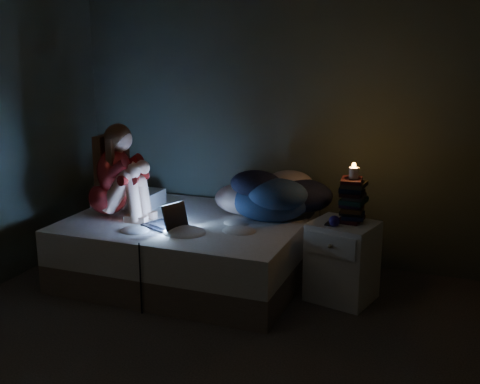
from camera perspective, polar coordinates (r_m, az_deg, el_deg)
The scene contains 12 objects.
floor at distance 3.93m, azimuth -6.12°, elevation -14.88°, with size 3.60×3.80×0.02m, color black.
wall_back at distance 5.24m, azimuth 3.08°, elevation 7.63°, with size 3.60×0.02×2.60m, color #40473A.
bed at distance 4.90m, azimuth -5.06°, elevation -5.43°, with size 1.84×1.38×0.51m, color beige, non-canonical shape.
pillow at distance 5.28m, azimuth -10.08°, elevation -0.56°, with size 0.46×0.33×0.13m, color silver.
woman at distance 4.91m, azimuth -12.57°, elevation 2.04°, with size 0.48×0.31×0.77m, color maroon, non-canonical shape.
laptop at distance 4.60m, azimuth -7.28°, elevation -2.03°, with size 0.31×0.22×0.22m, color black, non-canonical shape.
clothes_pile at distance 4.82m, azimuth 2.86°, elevation -0.06°, with size 0.68×0.54×0.41m, color navy, non-canonical shape.
nightstand at distance 4.56m, azimuth 9.71°, elevation -6.51°, with size 0.45×0.40×0.60m, color white.
book_stack at distance 4.48m, azimuth 10.64°, elevation -0.75°, with size 0.19×0.25×0.32m, color black, non-canonical shape.
candle at distance 4.44m, azimuth 10.76°, elevation 1.72°, with size 0.07×0.07×0.08m, color beige.
phone at distance 4.40m, azimuth 8.89°, elevation -3.01°, with size 0.07×0.14×0.01m, color black.
blue_orb at distance 4.34m, azimuth 9.31°, elevation -2.81°, with size 0.08×0.08×0.08m, color navy.
Camera 1 is at (1.60, -3.04, 1.88)m, focal length 44.85 mm.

